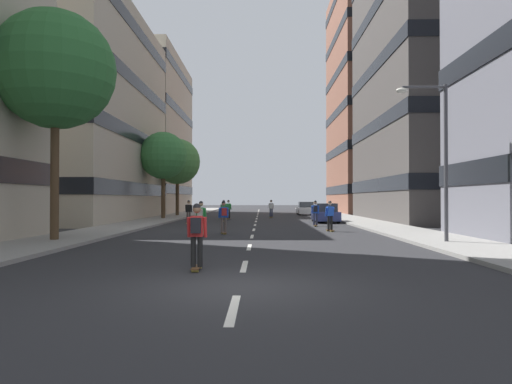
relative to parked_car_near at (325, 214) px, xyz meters
name	(u,v)px	position (x,y,z in m)	size (l,w,h in m)	color
ground_plane	(256,220)	(-5.55, 3.72, -0.70)	(181.73, 181.73, 0.00)	#28282B
sidewalk_left	(169,218)	(-14.02, 7.51, -0.63)	(3.42, 83.29, 0.14)	gray
sidewalk_right	(345,218)	(2.91, 7.51, -0.63)	(3.42, 83.29, 0.14)	gray
lane_markings	(257,219)	(-5.55, 6.44, -0.70)	(0.16, 72.20, 0.01)	silver
building_left_mid	(63,115)	(-22.40, 2.95, 8.44)	(13.46, 21.51, 18.10)	#B2A893
building_left_far	(131,136)	(-22.40, 23.52, 9.50)	(13.46, 19.19, 20.22)	#B2A893
building_right_mid	(452,73)	(11.29, 2.95, 12.06)	(13.46, 18.68, 25.33)	#4C4744
building_right_far	(386,98)	(11.29, 23.52, 14.38)	(13.46, 17.34, 29.97)	brown
parked_car_near	(325,214)	(0.00, 0.00, 0.00)	(1.82, 4.40, 1.52)	navy
parked_car_mid	(306,209)	(0.00, 16.49, 0.00)	(1.82, 4.40, 1.52)	silver
street_tree_near	(55,70)	(-14.02, -16.84, 6.77)	(5.13, 5.13, 9.92)	#4C3823
street_tree_mid	(163,156)	(-14.02, 4.85, 5.09)	(4.28, 4.28, 7.81)	#4C3823
street_tree_far	(177,162)	(-14.02, 11.76, 5.11)	(4.82, 4.82, 8.10)	#4C3823
streetlamp_right	(437,145)	(2.20, -17.46, 3.44)	(2.13, 0.30, 6.50)	#3F3F44
skater_0	(224,215)	(-7.11, -12.01, 0.32)	(0.57, 0.92, 1.78)	brown
skater_1	(271,208)	(-4.13, 9.07, 0.29)	(0.57, 0.92, 1.78)	brown
skater_2	(201,216)	(-8.17, -13.23, 0.32)	(0.56, 0.92, 1.78)	brown
skater_3	(197,232)	(-6.79, -24.34, 0.32)	(0.53, 0.90, 1.78)	brown
skater_4	(189,211)	(-10.61, -1.94, 0.29)	(0.55, 0.92, 1.78)	brown
skater_5	(228,208)	(-8.14, 5.54, 0.29)	(0.56, 0.92, 1.78)	brown
skater_6	(224,209)	(-8.25, 1.72, 0.29)	(0.54, 0.91, 1.78)	brown
skater_7	(315,212)	(-1.40, -5.14, 0.32)	(0.54, 0.91, 1.78)	brown
skater_8	(330,214)	(-1.12, -9.93, 0.29)	(0.57, 0.92, 1.78)	brown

